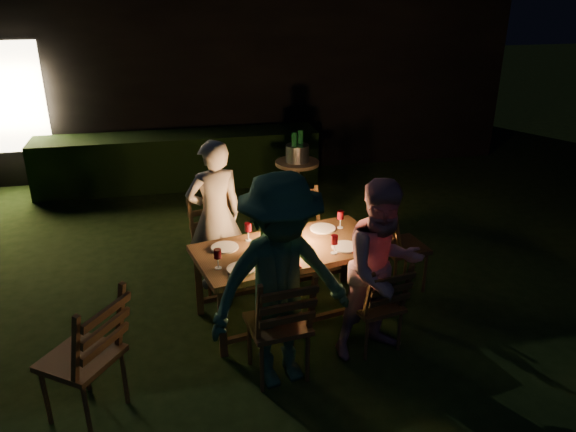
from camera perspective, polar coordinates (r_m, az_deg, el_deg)
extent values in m
plane|color=black|center=(5.50, -4.29, -9.61)|extent=(40.00, 40.00, 0.00)
cube|color=black|center=(10.90, -9.16, 15.66)|extent=(10.00, 4.00, 3.20)
cube|color=#FFE5B2|center=(9.24, -26.19, 10.73)|extent=(0.90, 0.06, 1.60)
cube|color=black|center=(8.74, -11.01, 5.61)|extent=(4.20, 0.70, 0.80)
cube|color=#4F301A|center=(5.12, 0.22, -3.42)|extent=(1.85, 1.20, 0.06)
cube|color=#4F301A|center=(4.78, -6.68, -10.82)|extent=(0.06, 0.06, 0.63)
cube|color=#4F301A|center=(5.36, -9.04, -6.92)|extent=(0.06, 0.06, 0.63)
cube|color=#4F301A|center=(5.36, 9.44, -6.89)|extent=(0.06, 0.06, 0.63)
cube|color=#4F301A|center=(5.88, 5.72, -3.82)|extent=(0.06, 0.06, 0.63)
cube|color=#4F301A|center=(4.47, -1.06, -10.89)|extent=(0.51, 0.49, 0.04)
cube|color=#4F301A|center=(4.16, -0.23, -9.01)|extent=(0.47, 0.21, 0.54)
cube|color=#4F301A|center=(4.87, 8.82, -8.91)|extent=(0.47, 0.45, 0.04)
cube|color=#4F301A|center=(4.62, 10.14, -7.25)|extent=(0.42, 0.21, 0.47)
cube|color=#4F301A|center=(5.71, -7.06, -3.19)|extent=(0.55, 0.54, 0.04)
cube|color=#4F301A|center=(5.75, -7.91, 0.11)|extent=(0.47, 0.27, 0.52)
cube|color=#4F301A|center=(6.06, 2.00, -1.85)|extent=(0.46, 0.44, 0.04)
cube|color=#4F301A|center=(6.10, 1.42, 0.99)|extent=(0.42, 0.19, 0.47)
cube|color=#4F301A|center=(5.79, 11.55, -3.05)|extent=(0.49, 0.50, 0.04)
cube|color=#4F301A|center=(5.58, 10.06, -0.73)|extent=(0.21, 0.47, 0.53)
cube|color=#4F301A|center=(4.34, -20.30, -13.37)|extent=(0.65, 0.66, 0.04)
cube|color=#4F301A|center=(4.04, -18.70, -10.75)|extent=(0.41, 0.49, 0.57)
imported|color=beige|center=(5.63, -7.44, 0.05)|extent=(0.64, 0.49, 1.56)
imported|color=#CA8B9D|center=(4.64, 9.57, -5.44)|extent=(0.87, 0.74, 1.55)
imported|color=#2D5A44|center=(4.21, -0.72, -6.86)|extent=(1.23, 0.87, 1.74)
cube|color=white|center=(5.16, 0.49, -2.67)|extent=(0.15, 0.15, 0.03)
cube|color=white|center=(5.03, 0.50, 0.62)|extent=(0.16, 0.16, 0.03)
cylinder|color=#FF9E3F|center=(5.11, 0.50, -1.51)|extent=(0.09, 0.09, 0.18)
cylinder|color=white|center=(5.11, -6.44, -3.18)|extent=(0.25, 0.25, 0.01)
cylinder|color=white|center=(4.74, -4.76, -5.34)|extent=(0.25, 0.25, 0.01)
cylinder|color=white|center=(5.46, 3.56, -1.27)|extent=(0.25, 0.25, 0.01)
cylinder|color=white|center=(5.11, 5.84, -3.13)|extent=(0.25, 0.25, 0.01)
cylinder|color=#0F471E|center=(4.95, -2.41, -2.22)|extent=(0.07, 0.07, 0.28)
cube|color=red|center=(4.79, 0.17, -4.96)|extent=(0.18, 0.14, 0.01)
cube|color=red|center=(5.10, 7.27, -3.29)|extent=(0.18, 0.14, 0.01)
cube|color=black|center=(4.65, -5.23, -5.98)|extent=(0.14, 0.07, 0.01)
cylinder|color=brown|center=(7.29, 0.95, 5.41)|extent=(0.57, 0.57, 0.04)
cylinder|color=brown|center=(7.41, 0.93, 2.65)|extent=(0.07, 0.07, 0.75)
cylinder|color=#A5A8AD|center=(7.25, 0.95, 6.40)|extent=(0.30, 0.30, 0.22)
cylinder|color=#0F471E|center=(7.19, 0.63, 6.67)|extent=(0.07, 0.07, 0.32)
cylinder|color=#0F471E|center=(7.28, 1.27, 6.89)|extent=(0.07, 0.07, 0.32)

